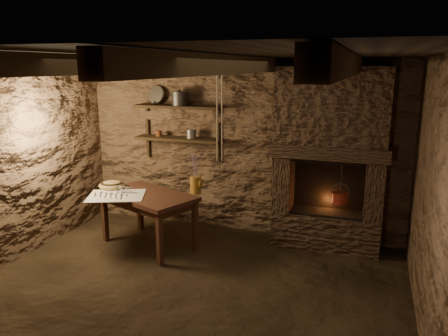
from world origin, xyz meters
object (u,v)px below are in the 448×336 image
(iron_stockpot, at_px, (180,99))
(work_table, at_px, (149,218))
(stoneware_jug, at_px, (196,177))
(red_pot, at_px, (340,197))
(wooden_bowl, at_px, (112,185))

(iron_stockpot, bearing_deg, work_table, -98.27)
(stoneware_jug, distance_m, iron_stockpot, 1.18)
(stoneware_jug, relative_size, red_pot, 0.93)
(wooden_bowl, xyz_separation_m, iron_stockpot, (0.70, 0.72, 1.11))
(iron_stockpot, bearing_deg, red_pot, -3.09)
(work_table, relative_size, wooden_bowl, 4.17)
(work_table, relative_size, stoneware_jug, 2.81)
(stoneware_jug, xyz_separation_m, iron_stockpot, (-0.45, 0.56, 0.93))
(red_pot, bearing_deg, wooden_bowl, -168.42)
(wooden_bowl, distance_m, iron_stockpot, 1.49)
(iron_stockpot, height_order, red_pot, iron_stockpot)
(iron_stockpot, bearing_deg, wooden_bowl, -134.06)
(iron_stockpot, bearing_deg, stoneware_jug, -50.94)
(stoneware_jug, distance_m, red_pot, 1.84)
(iron_stockpot, relative_size, red_pot, 0.42)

